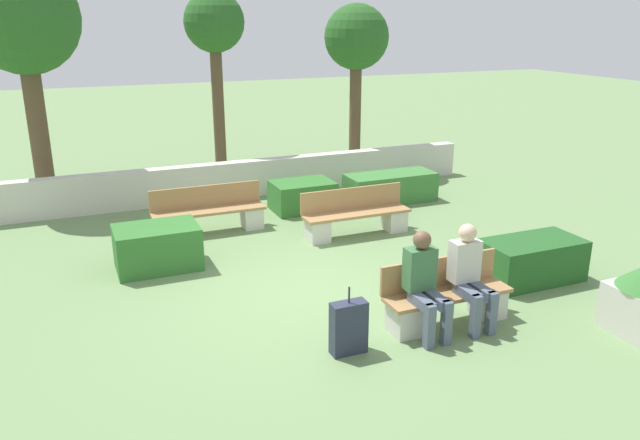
# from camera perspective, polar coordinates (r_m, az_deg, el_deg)

# --- Properties ---
(ground_plane) EXTENTS (60.00, 60.00, 0.00)m
(ground_plane) POSITION_cam_1_polar(r_m,az_deg,el_deg) (9.13, -1.02, -6.58)
(ground_plane) COLOR #6B8956
(perimeter_wall) EXTENTS (11.88, 0.30, 0.79)m
(perimeter_wall) POSITION_cam_1_polar(r_m,az_deg,el_deg) (13.73, -9.22, 3.52)
(perimeter_wall) COLOR beige
(perimeter_wall) RESTS_ON ground_plane
(bench_front) EXTENTS (1.72, 0.48, 0.84)m
(bench_front) POSITION_cam_1_polar(r_m,az_deg,el_deg) (8.30, 11.46, -7.21)
(bench_front) COLOR #A37A4C
(bench_front) RESTS_ON ground_plane
(bench_left_side) EXTENTS (2.07, 0.49, 0.84)m
(bench_left_side) POSITION_cam_1_polar(r_m,az_deg,el_deg) (11.66, -10.13, 0.47)
(bench_left_side) COLOR #A37A4C
(bench_left_side) RESTS_ON ground_plane
(bench_right_side) EXTENTS (2.01, 0.49, 0.84)m
(bench_right_side) POSITION_cam_1_polar(r_m,az_deg,el_deg) (11.35, 3.31, 0.23)
(bench_right_side) COLOR #A37A4C
(bench_right_side) RESTS_ON ground_plane
(person_seated_man) EXTENTS (0.38, 0.64, 1.34)m
(person_seated_man) POSITION_cam_1_polar(r_m,az_deg,el_deg) (8.15, 13.51, -4.56)
(person_seated_man) COLOR #515B70
(person_seated_man) RESTS_ON ground_plane
(person_seated_woman) EXTENTS (0.38, 0.64, 1.34)m
(person_seated_woman) POSITION_cam_1_polar(r_m,az_deg,el_deg) (7.80, 9.54, -5.39)
(person_seated_woman) COLOR #515B70
(person_seated_woman) RESTS_ON ground_plane
(hedge_block_near_left) EXTENTS (1.29, 0.88, 0.68)m
(hedge_block_near_left) POSITION_cam_1_polar(r_m,az_deg,el_deg) (10.19, -14.65, -2.42)
(hedge_block_near_left) COLOR #33702D
(hedge_block_near_left) RESTS_ON ground_plane
(hedge_block_near_right) EXTENTS (1.94, 0.78, 0.62)m
(hedge_block_near_right) POSITION_cam_1_polar(r_m,az_deg,el_deg) (13.48, 6.44, 2.97)
(hedge_block_near_right) COLOR #3D7A38
(hedge_block_near_right) RESTS_ON ground_plane
(hedge_block_mid_left) EXTENTS (1.51, 0.81, 0.63)m
(hedge_block_mid_left) POSITION_cam_1_polar(r_m,az_deg,el_deg) (9.94, 18.76, -3.49)
(hedge_block_mid_left) COLOR #235623
(hedge_block_mid_left) RESTS_ON ground_plane
(hedge_block_mid_right) EXTENTS (1.24, 0.88, 0.60)m
(hedge_block_mid_right) POSITION_cam_1_polar(r_m,az_deg,el_deg) (12.82, -1.61, 2.23)
(hedge_block_mid_right) COLOR #33702D
(hedge_block_mid_right) RESTS_ON ground_plane
(suitcase) EXTENTS (0.43, 0.19, 0.85)m
(suitcase) POSITION_cam_1_polar(r_m,az_deg,el_deg) (7.46, 2.63, -9.81)
(suitcase) COLOR #282D42
(suitcase) RESTS_ON ground_plane
(tree_leftmost) EXTENTS (2.19, 2.19, 4.87)m
(tree_leftmost) POSITION_cam_1_polar(r_m,az_deg,el_deg) (14.04, -25.51, 15.95)
(tree_leftmost) COLOR brown
(tree_leftmost) RESTS_ON ground_plane
(tree_center_left) EXTENTS (1.39, 1.39, 4.38)m
(tree_center_left) POSITION_cam_1_polar(r_m,az_deg,el_deg) (15.14, -9.63, 16.78)
(tree_center_left) COLOR brown
(tree_center_left) RESTS_ON ground_plane
(tree_center_right) EXTENTS (1.58, 1.58, 4.12)m
(tree_center_right) POSITION_cam_1_polar(r_m,az_deg,el_deg) (15.78, 3.35, 15.97)
(tree_center_right) COLOR brown
(tree_center_right) RESTS_ON ground_plane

